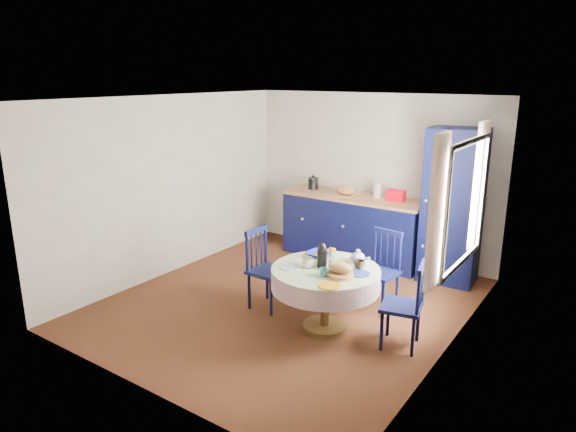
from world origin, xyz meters
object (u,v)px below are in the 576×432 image
mug_b (323,272)px  chair_far (380,270)px  chair_left (266,268)px  chair_right (406,305)px  kitchen_counter (353,227)px  pantry_cabinet (453,207)px  dining_table (326,279)px  mug_a (308,263)px  mug_d (331,253)px  mug_c (359,264)px  cobalt_bowl (318,255)px

mug_b → chair_far: bearing=80.9°
chair_left → chair_far: size_ratio=1.02×
chair_right → chair_left: bearing=-101.2°
kitchen_counter → pantry_cabinet: size_ratio=1.06×
dining_table → mug_a: dining_table is taller
chair_left → mug_d: chair_left is taller
pantry_cabinet → mug_b: pantry_cabinet is taller
dining_table → mug_d: bearing=112.8°
mug_a → mug_c: 0.56m
chair_far → mug_a: bearing=-109.3°
pantry_cabinet → mug_d: size_ratio=22.59×
dining_table → chair_far: 0.89m
mug_b → mug_a: bearing=154.5°
chair_left → mug_c: chair_left is taller
pantry_cabinet → chair_right: (0.21, -2.05, -0.58)m
mug_b → kitchen_counter: bearing=110.7°
kitchen_counter → chair_right: 2.70m
dining_table → mug_b: 0.28m
pantry_cabinet → cobalt_bowl: bearing=-119.9°
cobalt_bowl → chair_left: bearing=-165.1°
mug_a → chair_left: bearing=166.4°
kitchen_counter → chair_left: 2.13m
mug_b → mug_d: mug_b is taller
mug_c → mug_b: bearing=-116.3°
pantry_cabinet → chair_left: pantry_cabinet is taller
dining_table → cobalt_bowl: size_ratio=4.65×
dining_table → pantry_cabinet: bearing=72.9°
chair_far → chair_right: size_ratio=1.03×
pantry_cabinet → chair_left: size_ratio=2.14×
mug_a → cobalt_bowl: mug_a is taller
dining_table → cobalt_bowl: (-0.27, 0.26, 0.15)m
mug_b → cobalt_bowl: 0.59m
chair_right → cobalt_bowl: (-1.14, 0.13, 0.28)m
kitchen_counter → mug_d: size_ratio=23.94×
kitchen_counter → mug_b: 2.62m
dining_table → chair_far: size_ratio=1.24×
chair_left → mug_b: bearing=-106.3°
mug_d → mug_a: bearing=-94.9°
chair_far → mug_c: bearing=-80.5°
chair_far → mug_a: size_ratio=7.09×
chair_left → mug_c: bearing=-83.7°
chair_right → mug_a: size_ratio=6.90×
kitchen_counter → chair_right: (1.71, -2.10, -0.03)m
dining_table → mug_b: (0.09, -0.21, 0.16)m
mug_d → cobalt_bowl: mug_d is taller
dining_table → mug_a: (-0.19, -0.08, 0.17)m
mug_a → chair_right: bearing=11.2°
mug_a → mug_c: (0.48, 0.29, -0.01)m
kitchen_counter → dining_table: kitchen_counter is taller
mug_c → chair_far: bearing=93.3°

